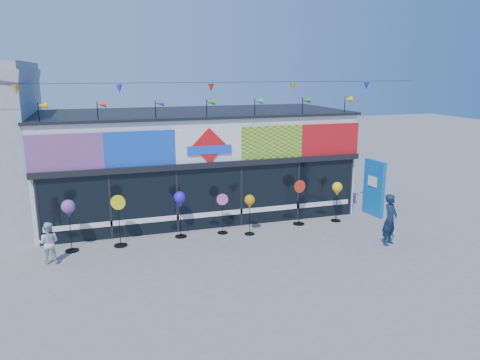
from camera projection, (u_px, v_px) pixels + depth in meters
name	position (u px, v px, depth m)	size (l,w,h in m)	color
ground	(238.00, 264.00, 14.11)	(80.00, 80.00, 0.00)	slate
kite_shop	(194.00, 162.00, 19.15)	(16.00, 5.70, 5.31)	white
blue_sign	(374.00, 188.00, 18.63)	(0.28, 1.13, 2.23)	#0B63B3
spinner_0	(69.00, 210.00, 14.78)	(0.44, 0.44, 1.72)	black
spinner_1	(119.00, 219.00, 15.34)	(0.47, 0.45, 1.75)	black
spinner_2	(180.00, 201.00, 16.09)	(0.42, 0.42, 1.64)	black
spinner_3	(222.00, 213.00, 16.59)	(0.41, 0.37, 1.46)	black
spinner_4	(250.00, 203.00, 16.39)	(0.37, 0.37, 1.46)	black
spinner_5	(299.00, 201.00, 17.53)	(0.48, 0.44, 1.72)	black
spinner_6	(337.00, 190.00, 17.83)	(0.39, 0.39, 1.55)	black
adult_man	(390.00, 220.00, 15.51)	(0.63, 0.41, 1.73)	#112038
child	(49.00, 243.00, 14.06)	(0.62, 0.36, 1.28)	silver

